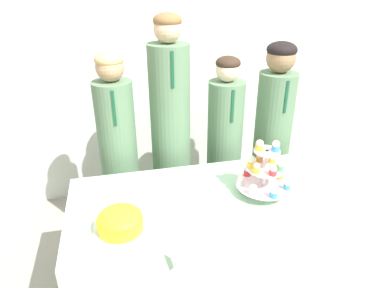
{
  "coord_description": "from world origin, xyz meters",
  "views": [
    {
      "loc": [
        -0.58,
        -1.12,
        1.84
      ],
      "look_at": [
        -0.22,
        0.41,
        1.07
      ],
      "focal_mm": 32.0,
      "sensor_mm": 36.0,
      "label": 1
    }
  ],
  "objects_px": {
    "student_2": "(224,155)",
    "student_3": "(271,144)",
    "student_1": "(171,144)",
    "cake_knife": "(147,246)",
    "round_cake": "(120,221)",
    "cupcake_stand": "(265,171)",
    "student_0": "(120,162)"
  },
  "relations": [
    {
      "from": "student_2",
      "to": "student_3",
      "type": "relative_size",
      "value": 0.95
    },
    {
      "from": "student_1",
      "to": "student_3",
      "type": "bearing_deg",
      "value": -0.0
    },
    {
      "from": "student_2",
      "to": "student_3",
      "type": "height_order",
      "value": "student_3"
    },
    {
      "from": "cake_knife",
      "to": "student_1",
      "type": "height_order",
      "value": "student_1"
    },
    {
      "from": "round_cake",
      "to": "student_2",
      "type": "bearing_deg",
      "value": 45.43
    },
    {
      "from": "round_cake",
      "to": "cupcake_stand",
      "type": "xyz_separation_m",
      "value": [
        0.79,
        0.15,
        0.08
      ]
    },
    {
      "from": "student_0",
      "to": "student_3",
      "type": "bearing_deg",
      "value": 0.0
    },
    {
      "from": "student_2",
      "to": "student_0",
      "type": "bearing_deg",
      "value": 180.0
    },
    {
      "from": "round_cake",
      "to": "student_1",
      "type": "distance_m",
      "value": 0.87
    },
    {
      "from": "cupcake_stand",
      "to": "student_0",
      "type": "relative_size",
      "value": 0.22
    },
    {
      "from": "student_1",
      "to": "cupcake_stand",
      "type": "bearing_deg",
      "value": -56.9
    },
    {
      "from": "student_2",
      "to": "round_cake",
      "type": "bearing_deg",
      "value": -134.57
    },
    {
      "from": "cupcake_stand",
      "to": "student_2",
      "type": "relative_size",
      "value": 0.23
    },
    {
      "from": "cake_knife",
      "to": "student_3",
      "type": "relative_size",
      "value": 0.16
    },
    {
      "from": "round_cake",
      "to": "student_2",
      "type": "height_order",
      "value": "student_2"
    },
    {
      "from": "student_0",
      "to": "cake_knife",
      "type": "bearing_deg",
      "value": -84.4
    },
    {
      "from": "cupcake_stand",
      "to": "student_0",
      "type": "xyz_separation_m",
      "value": [
        -0.77,
        0.63,
        -0.19
      ]
    },
    {
      "from": "round_cake",
      "to": "student_2",
      "type": "relative_size",
      "value": 0.19
    },
    {
      "from": "round_cake",
      "to": "student_0",
      "type": "bearing_deg",
      "value": 88.61
    },
    {
      "from": "student_1",
      "to": "student_3",
      "type": "xyz_separation_m",
      "value": [
        0.76,
        -0.0,
        -0.08
      ]
    },
    {
      "from": "round_cake",
      "to": "student_0",
      "type": "distance_m",
      "value": 0.79
    },
    {
      "from": "student_1",
      "to": "student_3",
      "type": "relative_size",
      "value": 1.13
    },
    {
      "from": "round_cake",
      "to": "student_3",
      "type": "distance_m",
      "value": 1.38
    },
    {
      "from": "cupcake_stand",
      "to": "student_1",
      "type": "height_order",
      "value": "student_1"
    },
    {
      "from": "student_2",
      "to": "student_3",
      "type": "xyz_separation_m",
      "value": [
        0.37,
        0.0,
        0.05
      ]
    },
    {
      "from": "round_cake",
      "to": "cake_knife",
      "type": "xyz_separation_m",
      "value": [
        0.11,
        -0.13,
        -0.05
      ]
    },
    {
      "from": "student_3",
      "to": "student_0",
      "type": "bearing_deg",
      "value": -180.0
    },
    {
      "from": "student_0",
      "to": "student_2",
      "type": "bearing_deg",
      "value": -0.0
    },
    {
      "from": "student_0",
      "to": "student_1",
      "type": "distance_m",
      "value": 0.37
    },
    {
      "from": "round_cake",
      "to": "cupcake_stand",
      "type": "height_order",
      "value": "cupcake_stand"
    },
    {
      "from": "cake_knife",
      "to": "student_1",
      "type": "distance_m",
      "value": 0.95
    },
    {
      "from": "student_0",
      "to": "round_cake",
      "type": "bearing_deg",
      "value": -91.39
    }
  ]
}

